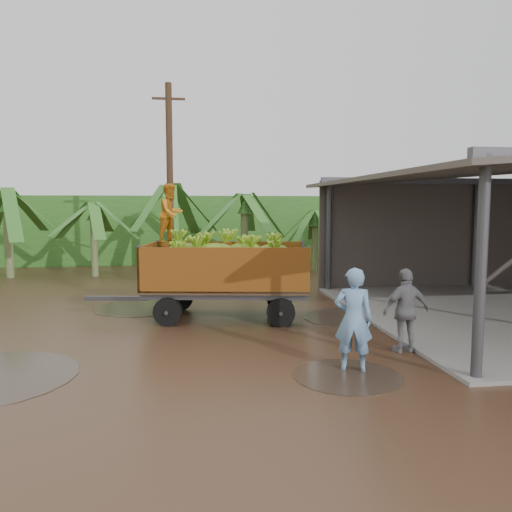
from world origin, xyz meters
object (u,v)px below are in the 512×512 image
Objects in this scene: banana_trailer at (225,269)px; man_grey at (406,311)px; utility_pole at (170,186)px; man_blue at (353,319)px.

man_grey is at bearing -37.25° from banana_trailer.
utility_pole is at bearing -68.80° from man_grey.
banana_trailer reaches higher than man_grey.
man_blue is (2.05, -4.74, -0.37)m from banana_trailer.
banana_trailer is at bearing -48.66° from man_blue.
man_blue reaches higher than man_grey.
man_grey is at bearing -128.77° from man_blue.
man_grey is (3.54, -3.76, -0.46)m from banana_trailer.
utility_pole reaches higher than banana_trailer.
utility_pole is at bearing 116.47° from banana_trailer.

